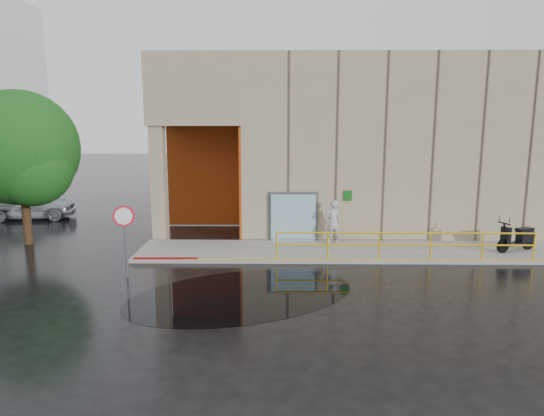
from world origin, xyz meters
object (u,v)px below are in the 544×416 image
(scooter, at_px, (518,230))
(car_a, at_px, (30,205))
(car_c, at_px, (27,200))
(person, at_px, (333,222))
(red_curb, at_px, (166,260))
(tree_near, at_px, (23,153))
(stop_sign, at_px, (124,225))

(scooter, xyz_separation_m, car_a, (-22.64, 6.61, -0.20))
(scooter, xyz_separation_m, car_c, (-23.94, 8.87, -0.35))
(person, distance_m, scooter, 7.19)
(scooter, bearing_deg, red_curb, 163.01)
(tree_near, bearing_deg, car_a, 117.10)
(red_curb, xyz_separation_m, car_a, (-9.06, 7.86, 0.69))
(person, bearing_deg, red_curb, 7.85)
(stop_sign, relative_size, car_a, 0.54)
(stop_sign, relative_size, red_curb, 1.04)
(stop_sign, xyz_separation_m, car_a, (-8.14, 9.58, -1.04))
(car_a, bearing_deg, stop_sign, -147.50)
(scooter, xyz_separation_m, red_curb, (-13.58, -1.26, -0.89))
(scooter, bearing_deg, stop_sign, 169.34)
(person, bearing_deg, stop_sign, 16.80)
(person, height_order, tree_near, tree_near)
(car_a, height_order, car_c, car_a)
(scooter, distance_m, red_curb, 13.67)
(person, height_order, scooter, person)
(person, bearing_deg, car_c, -36.76)
(car_a, bearing_deg, tree_near, -160.76)
(person, bearing_deg, car_a, -31.54)
(person, height_order, car_a, person)
(scooter, distance_m, car_a, 23.58)
(person, xyz_separation_m, tree_near, (-12.83, 0.26, 2.84))
(red_curb, relative_size, tree_near, 0.37)
(scooter, height_order, car_c, scooter)
(car_c, distance_m, tree_near, 9.14)
(scooter, distance_m, stop_sign, 14.82)
(red_curb, bearing_deg, person, 19.77)
(scooter, relative_size, car_c, 0.44)
(stop_sign, xyz_separation_m, red_curb, (0.91, 1.72, -1.74))
(car_c, xyz_separation_m, tree_near, (4.00, -7.53, 3.28))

